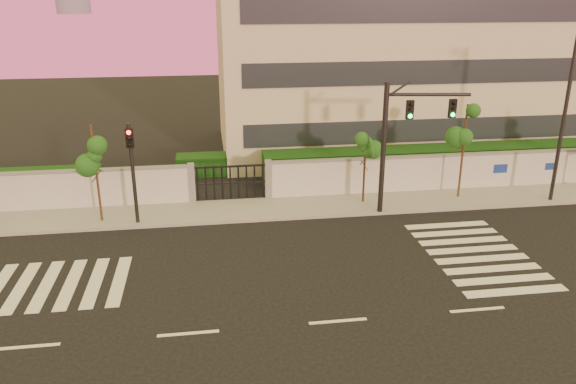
{
  "coord_description": "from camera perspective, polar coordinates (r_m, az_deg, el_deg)",
  "views": [
    {
      "loc": [
        -4.05,
        -15.95,
        10.54
      ],
      "look_at": [
        -0.83,
        6.0,
        2.56
      ],
      "focal_mm": 35.0,
      "sensor_mm": 36.0,
      "label": 1
    }
  ],
  "objects": [
    {
      "name": "streetlight_east",
      "position": [
        31.35,
        26.53,
        7.38
      ],
      "size": [
        0.54,
        2.19,
        9.1
      ],
      "color": "black",
      "rests_on": "ground"
    },
    {
      "name": "institutional_building",
      "position": [
        40.35,
        10.86,
        13.2
      ],
      "size": [
        24.4,
        12.4,
        12.25
      ],
      "color": "beige",
      "rests_on": "ground"
    },
    {
      "name": "road_markings",
      "position": [
        22.48,
        -1.08,
        -8.16
      ],
      "size": [
        57.0,
        7.62,
        0.02
      ],
      "color": "silver",
      "rests_on": "ground"
    },
    {
      "name": "hedge_row",
      "position": [
        32.61,
        1.24,
        2.43
      ],
      "size": [
        41.0,
        4.25,
        1.8
      ],
      "color": "#133810",
      "rests_on": "ground"
    },
    {
      "name": "traffic_signal_secondary",
      "position": [
        26.71,
        -15.57,
        2.94
      ],
      "size": [
        0.38,
        0.36,
        4.93
      ],
      "rotation": [
        0.0,
        0.0,
        0.3
      ],
      "color": "black",
      "rests_on": "ground"
    },
    {
      "name": "perimeter_wall",
      "position": [
        29.8,
        0.1,
        1.25
      ],
      "size": [
        60.0,
        0.36,
        2.2
      ],
      "color": "#B2B5BA",
      "rests_on": "ground"
    },
    {
      "name": "street_tree_d",
      "position": [
        28.82,
        7.87,
        3.99
      ],
      "size": [
        1.31,
        1.04,
        3.79
      ],
      "color": "#382314",
      "rests_on": "ground"
    },
    {
      "name": "traffic_signal_main",
      "position": [
        27.47,
        11.42,
        5.95
      ],
      "size": [
        4.15,
        0.75,
        6.57
      ],
      "rotation": [
        0.0,
        0.0,
        -0.15
      ],
      "color": "black",
      "rests_on": "ground"
    },
    {
      "name": "ground",
      "position": [
        19.54,
        5.1,
        -12.95
      ],
      "size": [
        120.0,
        120.0,
        0.0
      ],
      "primitive_type": "plane",
      "color": "black",
      "rests_on": "ground"
    },
    {
      "name": "sidewalk",
      "position": [
        28.73,
        0.33,
        -1.58
      ],
      "size": [
        60.0,
        3.0,
        0.15
      ],
      "primitive_type": "cube",
      "color": "gray",
      "rests_on": "ground"
    },
    {
      "name": "street_tree_c",
      "position": [
        27.36,
        -19.07,
        3.89
      ],
      "size": [
        1.4,
        1.11,
        4.83
      ],
      "color": "#382314",
      "rests_on": "ground"
    },
    {
      "name": "street_tree_e",
      "position": [
        30.43,
        17.57,
        6.0
      ],
      "size": [
        1.43,
        1.14,
        5.13
      ],
      "color": "#382314",
      "rests_on": "ground"
    }
  ]
}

